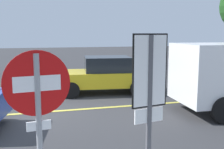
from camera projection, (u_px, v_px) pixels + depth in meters
ground_plane at (33, 113)px, 8.66m from camera, size 80.00×80.00×0.00m
lane_marking_centre at (123, 106)px, 9.42m from camera, size 28.00×0.16×0.01m
stop_sign at (38, 114)px, 3.14m from camera, size 0.76×0.12×2.34m
speed_limit_sign at (149, 90)px, 3.66m from camera, size 0.53×0.12×2.52m
car_yellow_far_lane at (104, 75)px, 11.51m from camera, size 4.05×2.31×1.54m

